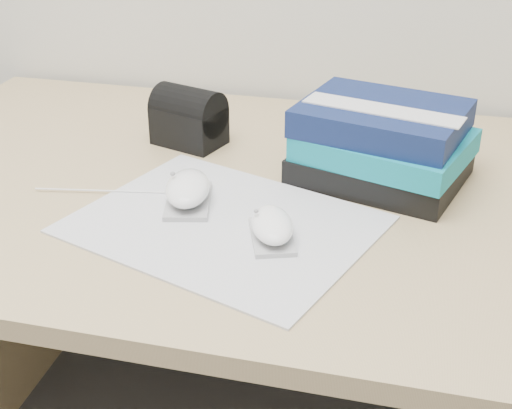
% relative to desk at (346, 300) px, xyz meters
% --- Properties ---
extents(desk, '(1.60, 0.80, 0.73)m').
position_rel_desk_xyz_m(desk, '(0.00, 0.00, 0.00)').
color(desk, tan).
rests_on(desk, ground).
extents(mousepad, '(0.47, 0.42, 0.00)m').
position_rel_desk_xyz_m(mousepad, '(-0.16, -0.20, 0.24)').
color(mousepad, '#9E9FA6').
rests_on(mousepad, desk).
extents(mouse_rear, '(0.09, 0.13, 0.05)m').
position_rel_desk_xyz_m(mouse_rear, '(-0.23, -0.15, 0.26)').
color(mouse_rear, '#9F9EA1').
rests_on(mouse_rear, mousepad).
extents(mouse_front, '(0.09, 0.11, 0.04)m').
position_rel_desk_xyz_m(mouse_front, '(-0.08, -0.22, 0.26)').
color(mouse_front, '#A5A5A8').
rests_on(mouse_front, mousepad).
extents(usb_cable, '(0.20, 0.04, 0.00)m').
position_rel_desk_xyz_m(usb_cable, '(-0.37, -0.15, 0.24)').
color(usb_cable, silver).
rests_on(usb_cable, mousepad).
extents(book_stack, '(0.29, 0.26, 0.12)m').
position_rel_desk_xyz_m(book_stack, '(0.04, 0.01, 0.29)').
color(book_stack, black).
rests_on(book_stack, desk).
extents(pouch, '(0.13, 0.11, 0.10)m').
position_rel_desk_xyz_m(pouch, '(-0.30, 0.07, 0.28)').
color(pouch, black).
rests_on(pouch, desk).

